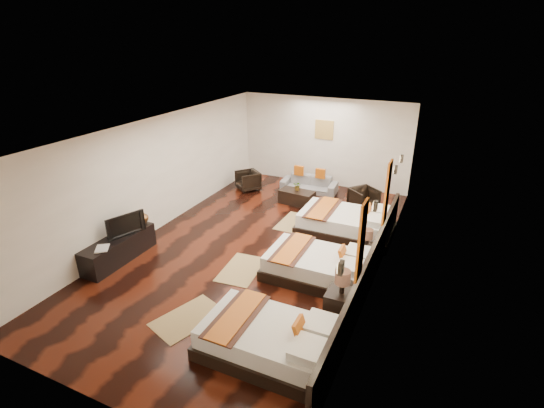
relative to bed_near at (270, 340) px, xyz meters
The scene contains 30 objects.
floor 3.43m from the bed_near, 119.76° to the left, with size 5.50×9.50×0.01m, color black.
ceiling 4.25m from the bed_near, 119.76° to the left, with size 5.50×9.50×0.01m, color white.
back_wall 7.98m from the bed_near, 102.40° to the left, with size 5.50×0.01×2.80m, color silver.
left_wall 5.46m from the bed_near, 146.28° to the left, with size 0.01×9.50×2.80m, color silver.
right_wall 3.34m from the bed_near, 70.46° to the left, with size 0.01×9.50×2.80m, color silver.
headboard_panel 2.40m from the bed_near, 64.95° to the left, with size 0.08×6.60×0.90m, color black.
bed_near is the anchor object (origin of this frame).
bed_mid 2.34m from the bed_near, 90.00° to the left, with size 2.11×1.33×0.81m.
bed_far 4.48m from the bed_near, 89.97° to the left, with size 2.28×1.43×0.87m.
nightstand_a 1.47m from the bed_near, 59.40° to the left, with size 0.49×0.49×0.97m.
nightstand_b 3.32m from the bed_near, 76.96° to the left, with size 0.43×0.43×0.84m.
jute_mat_near 1.70m from the bed_near, behind, with size 0.75×1.20×0.01m, color #A08251.
jute_mat_mid 2.51m from the bed_near, 129.08° to the left, with size 0.75×1.20×0.01m, color #A08251.
jute_mat_far 4.74m from the bed_near, 107.06° to the left, with size 0.75×1.20×0.01m, color #A08251.
tv_console 4.36m from the bed_near, 164.26° to the left, with size 0.50×1.80×0.55m, color black.
tv 4.40m from the bed_near, 161.53° to the left, with size 0.86×0.11×0.50m, color black.
book 4.25m from the bed_near, behind, with size 0.26×0.34×0.03m, color black.
figurine 4.65m from the bed_near, 155.01° to the left, with size 0.33×0.33×0.34m, color brown.
sofa 7.04m from the bed_near, 104.97° to the left, with size 1.72×0.67×0.50m, color slate.
armchair_left 7.16m from the bed_near, 120.59° to the left, with size 0.65×0.67×0.61m, color black.
armchair_right 6.14m from the bed_near, 89.63° to the left, with size 0.67×0.69×0.63m, color black.
coffee_table 6.03m from the bed_near, 107.55° to the left, with size 1.00×0.50×0.40m, color black.
table_plant 6.08m from the bed_near, 107.43° to the left, with size 0.24×0.21×0.27m, color #20571D.
orange_panel_a 2.06m from the bed_near, 45.94° to the left, with size 0.04×0.40×1.30m, color #D86014.
orange_panel_b 3.71m from the bed_near, 72.45° to the left, with size 0.04×0.40×1.30m, color #D86014.
sconce_near 1.87m from the bed_near, ahead, with size 0.07×0.12×0.18m.
sconce_mid 2.86m from the bed_near, 65.06° to the left, with size 0.07×0.12×0.18m.
sconce_far 4.75m from the bed_near, 77.00° to the left, with size 0.07×0.12×0.18m.
sconce_lounge 5.59m from the bed_near, 79.17° to the left, with size 0.07×0.12×0.18m.
gold_artwork 8.03m from the bed_near, 102.43° to the left, with size 0.60×0.04×0.60m, color #AD873F.
Camera 1 is at (3.74, -7.37, 4.62)m, focal length 26.52 mm.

